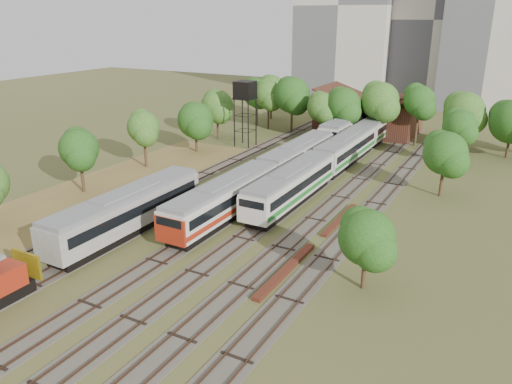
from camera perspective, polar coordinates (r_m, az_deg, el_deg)
The scene contains 16 objects.
ground at distance 38.80m, azimuth -11.98°, elevation -10.42°, with size 240.00×240.00×0.00m, color #475123.
dry_grass_patch at distance 55.76m, azimuth -20.86°, elevation -1.76°, with size 14.00×60.00×0.04m, color brown.
tracks at distance 58.36m, azimuth 3.47°, elevation 0.51°, with size 24.60×80.00×0.19m.
railcar_red_set at distance 55.93m, azimuth 1.06°, elevation 1.85°, with size 3.14×34.58×3.88m.
railcar_green_set at distance 68.37m, azimuth 10.23°, elevation 4.86°, with size 3.14×52.08×3.89m.
railcar_rear at distance 80.24m, azimuth 10.24°, elevation 7.11°, with size 3.26×16.08×4.04m.
old_grey_coach at distance 47.17m, azimuth -14.45°, elevation -2.08°, with size 3.24×18.00×4.01m.
water_tower at distance 75.76m, azimuth -1.26°, elevation 11.39°, with size 2.83×2.83×9.80m.
rail_pile_near at distance 39.81m, azimuth 3.45°, elevation -8.88°, with size 0.67×9.99×0.33m, color #562518.
rail_pile_far at distance 49.73m, azimuth 9.57°, elevation -3.11°, with size 0.55×8.72×0.28m, color #562518.
maintenance_shed at distance 87.75m, azimuth 12.73°, elevation 8.53°, with size 16.45×11.55×7.58m.
tree_band_left at distance 71.33m, azimuth -8.88°, elevation 8.26°, with size 8.29×72.80×8.64m.
tree_band_far at distance 79.79m, azimuth 15.06°, elevation 9.48°, with size 49.34×9.56×9.48m.
tree_band_right at distance 55.76m, azimuth 19.89°, elevation 3.61°, with size 5.93×40.64×7.62m.
tower_left at distance 126.66m, azimuth 10.69°, elevation 20.20°, with size 22.00×16.00×42.00m, color beige.
tower_centre at distance 126.63m, azimuth 20.40°, elevation 18.00°, with size 20.00×18.00×36.00m, color beige.
Camera 1 is at (22.72, -24.92, 19.18)m, focal length 35.00 mm.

